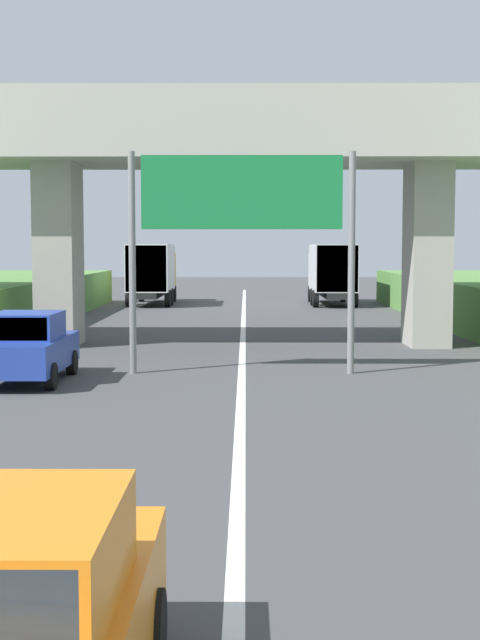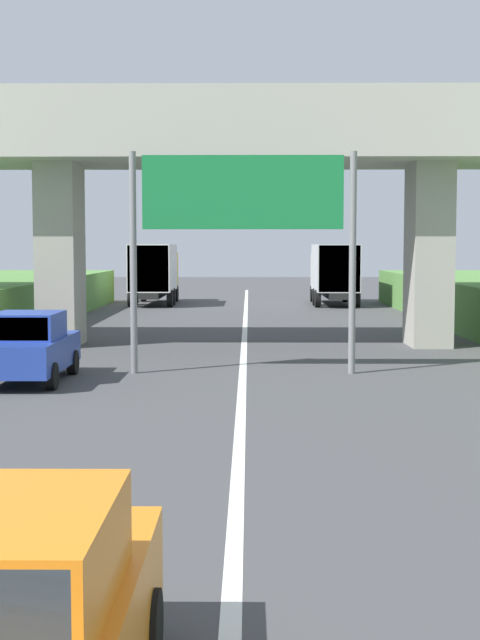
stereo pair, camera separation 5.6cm
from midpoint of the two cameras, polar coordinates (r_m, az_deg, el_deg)
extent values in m
cube|color=white|center=(24.24, 0.25, -3.20)|extent=(0.20, 90.16, 0.01)
cube|color=#ADA89E|center=(30.46, 0.32, 10.87)|extent=(40.00, 4.80, 1.10)
cube|color=#ADA89E|center=(28.40, 0.30, 13.56)|extent=(40.00, 0.36, 1.10)
cube|color=#ADA89E|center=(32.79, 0.34, 12.36)|extent=(40.00, 0.36, 1.10)
cube|color=#9F9A91|center=(30.93, -11.20, 4.04)|extent=(1.30, 2.20, 6.06)
cube|color=#9F9A91|center=(30.87, 11.85, 4.02)|extent=(1.30, 2.20, 6.06)
cylinder|color=slate|center=(23.70, -6.68, 3.57)|extent=(0.18, 0.18, 5.76)
cylinder|color=slate|center=(23.67, 7.17, 3.56)|extent=(0.18, 0.18, 5.76)
cube|color=#167238|center=(23.55, 0.25, 8.05)|extent=(5.20, 0.12, 1.90)
cube|color=white|center=(23.53, 0.25, 8.06)|extent=(4.89, 0.01, 1.67)
cube|color=black|center=(52.11, 5.92, 1.70)|extent=(1.10, 7.30, 0.36)
cube|color=#B2B5B7|center=(54.65, 5.68, 3.13)|extent=(2.10, 2.10, 2.10)
cube|color=#2D3842|center=(55.66, 5.58, 3.47)|extent=(1.89, 0.06, 0.90)
cube|color=#B2B5B7|center=(51.01, 6.04, 3.30)|extent=(2.30, 5.20, 2.60)
cube|color=gray|center=(48.44, 6.33, 3.23)|extent=(2.21, 0.04, 2.50)
cylinder|color=black|center=(54.63, 4.65, 1.66)|extent=(0.30, 0.96, 0.96)
cylinder|color=black|center=(54.80, 6.67, 1.65)|extent=(0.30, 0.96, 0.96)
cylinder|color=black|center=(49.56, 4.95, 1.35)|extent=(0.30, 0.96, 0.96)
cylinder|color=black|center=(49.77, 7.41, 1.34)|extent=(0.30, 0.96, 0.96)
cylinder|color=black|center=(51.25, 4.81, 1.46)|extent=(0.30, 0.96, 0.96)
cylinder|color=black|center=(51.45, 7.19, 1.45)|extent=(0.30, 0.96, 0.96)
cube|color=black|center=(52.32, -5.34, 1.72)|extent=(1.10, 7.30, 0.36)
cube|color=gold|center=(54.86, -5.07, 3.14)|extent=(2.10, 2.10, 2.10)
cube|color=#2D3842|center=(55.87, -4.97, 3.48)|extent=(1.89, 0.06, 0.90)
cube|color=silver|center=(51.22, -5.47, 3.31)|extent=(2.30, 5.20, 2.60)
cube|color=#A8A8A4|center=(48.66, -5.79, 3.24)|extent=(2.21, 0.04, 2.50)
cylinder|color=black|center=(55.02, -6.07, 1.67)|extent=(0.30, 0.96, 0.96)
cylinder|color=black|center=(54.83, -4.05, 1.67)|extent=(0.30, 0.96, 0.96)
cylinder|color=black|center=(49.99, -6.85, 1.36)|extent=(0.30, 0.96, 0.96)
cylinder|color=black|center=(49.76, -4.41, 1.37)|extent=(0.30, 0.96, 0.96)
cylinder|color=black|center=(51.67, -6.61, 1.47)|extent=(0.30, 0.96, 0.96)
cylinder|color=black|center=(51.44, -4.24, 1.48)|extent=(0.30, 0.96, 0.96)
cube|color=#233D9E|center=(22.78, -13.07, -2.07)|extent=(1.76, 4.10, 0.76)
cube|color=#233D9E|center=(22.56, -13.20, -0.34)|extent=(1.56, 1.90, 0.64)
cube|color=#2D3842|center=(21.67, -13.77, -0.55)|extent=(1.44, 0.06, 0.54)
cylinder|color=black|center=(24.25, -14.24, -2.59)|extent=(0.22, 0.64, 0.64)
cylinder|color=black|center=(23.88, -10.43, -2.63)|extent=(0.22, 0.64, 0.64)
cylinder|color=black|center=(21.42, -11.72, -3.49)|extent=(0.22, 0.64, 0.64)
cylinder|color=black|center=(7.51, -5.74, -18.86)|extent=(0.22, 0.64, 0.64)
camera|label=1|loc=(0.03, -89.90, 0.01)|focal=50.76mm
camera|label=2|loc=(0.03, 90.10, -0.01)|focal=50.76mm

